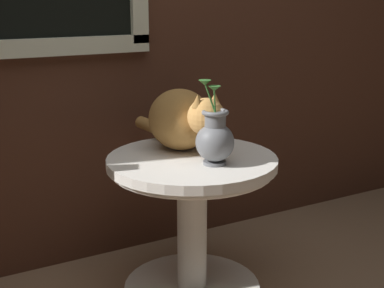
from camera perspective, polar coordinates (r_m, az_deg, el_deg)
name	(u,v)px	position (r m, az deg, el deg)	size (l,w,h in m)	color
wicker_side_table	(192,204)	(2.08, 0.00, -6.29)	(0.63, 0.63, 0.56)	silver
cat	(183,119)	(2.08, -0.96, 2.60)	(0.26, 0.55, 0.24)	#AD7A3D
pewter_vase_with_ivy	(215,138)	(1.91, 2.39, 0.64)	(0.14, 0.14, 0.30)	slate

